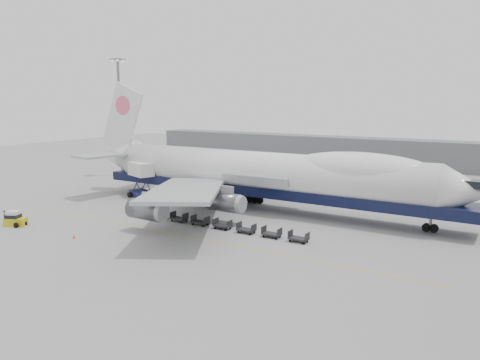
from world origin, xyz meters
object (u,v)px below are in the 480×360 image
Objects in this scene: airliner at (264,173)px; baggage_tug at (15,219)px; ground_worker at (5,217)px; catering_truck at (141,178)px.

baggage_tug is at bearing -132.35° from airliner.
airliner is at bearing 23.35° from baggage_tug.
ground_worker is (-1.89, -0.15, 0.06)m from baggage_tug.
baggage_tug is at bearing -99.72° from ground_worker.
airliner is 36.99m from ground_worker.
catering_truck is 1.99× the size of baggage_tug.
baggage_tug is at bearing -74.81° from catering_truck.
airliner is at bearing -58.67° from ground_worker.
catering_truck is 3.26× the size of ground_worker.
airliner reaches higher than ground_worker.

